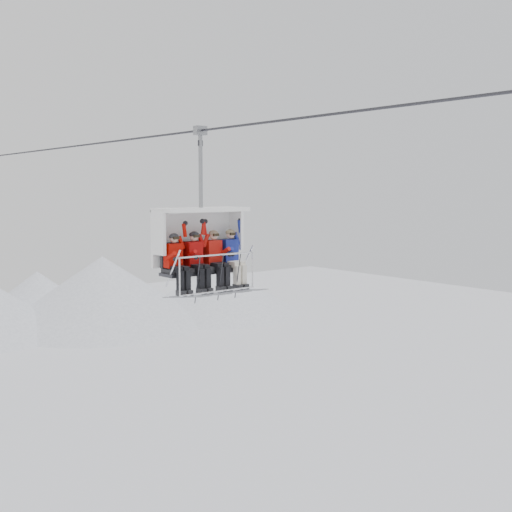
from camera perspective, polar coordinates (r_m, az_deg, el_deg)
haul_cable at (r=14.15m, az=0.00°, el=11.69°), size 0.06×50.00×0.06m
chairlift_carrier at (r=15.94m, az=-5.14°, el=1.55°), size 2.35×1.17×3.98m
skier_far_left at (r=15.27m, az=-7.11°, el=-0.46°), size 0.39×1.69×1.56m
skier_center_left at (r=15.58m, az=-5.33°, el=-0.28°), size 0.40×1.69×1.59m
skier_center_right at (r=15.91m, az=-3.61°, el=-0.13°), size 0.40×1.69×1.60m
skier_far_right at (r=16.21m, az=-2.12°, el=-0.00°), size 0.40×1.69×1.60m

